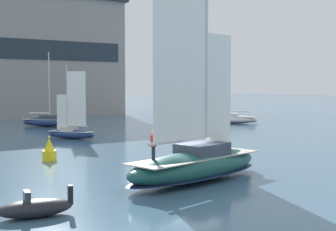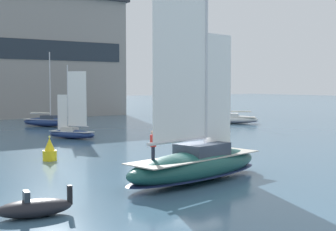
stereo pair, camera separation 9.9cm
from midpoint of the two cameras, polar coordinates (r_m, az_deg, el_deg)
name	(u,v)px [view 2 (the right image)]	position (r m, az deg, el deg)	size (l,w,h in m)	color
ground_plane	(196,181)	(27.93, 3.56, -7.97)	(400.00, 400.00, 0.00)	#42667F
waterfront_building	(36,56)	(89.40, -15.79, 7.00)	(31.55, 14.38, 21.89)	gray
sailboat_main	(196,162)	(27.74, 3.59, -5.63)	(11.12, 5.16, 14.74)	#194C47
sailboat_moored_near_marina	(47,121)	(66.03, -14.49, -0.71)	(6.08, 7.11, 10.13)	navy
sailboat_moored_mid_channel	(72,132)	(50.52, -11.60, -2.00)	(4.38, 5.62, 7.80)	navy
sailboat_moored_outer_mooring	(234,119)	(69.57, 8.06, -0.42)	(6.73, 6.25, 9.89)	white
motor_tender	(35,208)	(21.21, -15.82, -10.76)	(3.38, 1.77, 1.24)	black
channel_buoy	(50,151)	(36.21, -14.16, -4.19)	(1.03, 1.03, 1.88)	yellow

